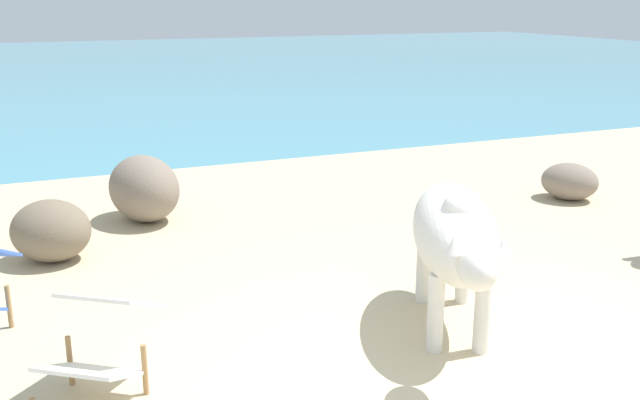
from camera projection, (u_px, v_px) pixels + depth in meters
name	position (u px, v px, depth m)	size (l,w,h in m)	color
water_surface	(95.00, 73.00, 23.96)	(60.00, 36.00, 0.03)	teal
cow	(455.00, 235.00, 5.26)	(1.22, 1.97, 1.13)	silver
deck_chair_near	(100.00, 338.00, 4.46)	(0.88, 0.93, 0.68)	#A37A4C
shore_rock_medium	(144.00, 188.00, 7.98)	(0.98, 0.72, 0.74)	gray
shore_rock_small	(570.00, 181.00, 8.85)	(0.68, 0.59, 0.45)	gray
shore_rock_flat	(51.00, 231.00, 6.78)	(0.75, 0.66, 0.59)	#756651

